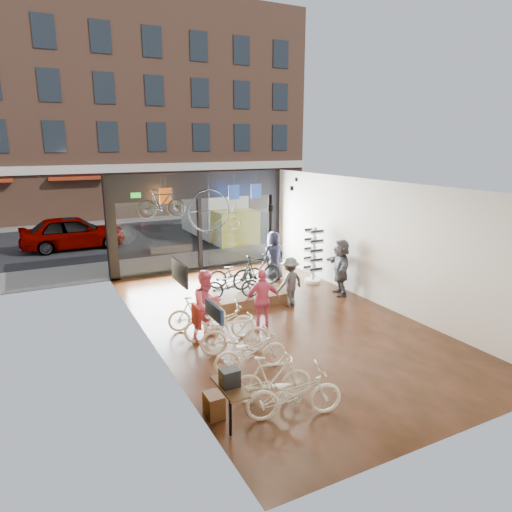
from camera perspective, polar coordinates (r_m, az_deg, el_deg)
ground_plane at (r=13.07m, az=2.30°, el=-8.01°), size 7.00×12.00×0.04m
ceiling at (r=12.16m, az=2.48°, el=9.01°), size 7.00×12.00×0.04m
wall_left at (r=11.24m, az=-13.48°, el=-1.77°), size 0.04×12.00×3.80m
wall_right at (r=14.49m, az=14.62°, el=1.70°), size 0.04×12.00×3.80m
wall_back at (r=8.06m, az=24.11°, el=-9.01°), size 7.00×0.04×3.80m
storefront at (r=17.84m, az=-7.11°, el=4.31°), size 7.00×0.26×3.80m
exit_sign at (r=16.91m, az=-14.81°, el=7.36°), size 0.35×0.06×0.18m
street_road at (r=26.69m, az=-13.64°, el=3.09°), size 30.00×18.00×0.02m
sidewalk_near at (r=19.34m, az=-8.17°, el=-0.55°), size 30.00×2.40×0.12m
sidewalk_far at (r=30.53m, az=-15.43°, el=4.45°), size 30.00×2.00×0.12m
opposite_building at (r=32.67m, az=-17.21°, el=17.17°), size 26.00×5.00×14.00m
street_car at (r=23.00m, az=-21.87°, el=2.78°), size 4.65×1.87×1.58m
box_truck at (r=23.60m, az=-4.50°, el=5.12°), size 2.09×6.28×2.47m
floor_bike_0 at (r=8.64m, az=4.79°, el=-16.72°), size 1.90×1.07×0.95m
floor_bike_1 at (r=9.07m, az=2.03°, el=-15.05°), size 1.64×0.84×0.95m
floor_bike_2 at (r=10.14m, az=-0.69°, el=-11.93°), size 1.73×0.69×0.89m
floor_bike_3 at (r=10.87m, az=-2.59°, el=-9.76°), size 1.73×0.85×1.00m
floor_bike_4 at (r=11.63m, az=-4.59°, el=-8.28°), size 1.90×0.94×0.95m
floor_bike_5 at (r=12.32m, az=-7.35°, el=-7.08°), size 1.62×0.74×0.94m
display_platform at (r=14.63m, az=-1.25°, el=-4.84°), size 2.40×1.80×0.30m
display_bike_left at (r=13.73m, az=-2.99°, el=-3.56°), size 1.76×1.00×0.88m
display_bike_mid at (r=14.68m, az=0.14°, el=-1.92°), size 1.86×0.70×1.09m
display_bike_right at (r=14.77m, az=-2.58°, el=-2.11°), size 1.90×0.91×0.96m
customer_1 at (r=11.59m, az=-6.12°, el=-6.13°), size 1.06×0.94×1.81m
customer_2 at (r=12.06m, az=0.84°, el=-5.56°), size 1.04×0.59×1.68m
customer_3 at (r=13.88m, az=4.24°, el=-3.25°), size 1.10×0.80×1.54m
customer_4 at (r=16.50m, az=2.23°, el=0.03°), size 0.92×0.65×1.78m
customer_5 at (r=15.11m, az=10.52°, el=-1.38°), size 1.10×1.80×1.85m
sunglasses_rack at (r=16.25m, az=7.17°, el=0.03°), size 0.64×0.55×1.96m
wall_merch at (r=8.32m, az=-6.37°, el=-11.58°), size 0.40×2.40×2.60m
penny_farthing at (r=16.25m, az=-4.83°, el=5.56°), size 1.92×0.06×1.53m
hung_bike at (r=15.42m, az=-11.73°, el=6.45°), size 1.61×0.59×0.95m
jersey_left at (r=16.47m, az=-11.20°, el=7.39°), size 0.45×0.03×0.55m
jersey_mid at (r=17.37m, az=-2.78°, el=7.97°), size 0.45×0.03×0.55m
jersey_right at (r=17.77m, az=0.01°, el=8.12°), size 0.45×0.03×0.55m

